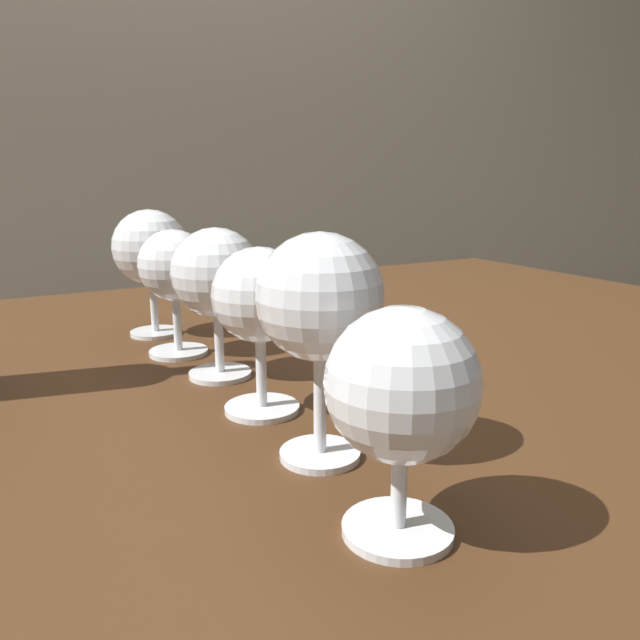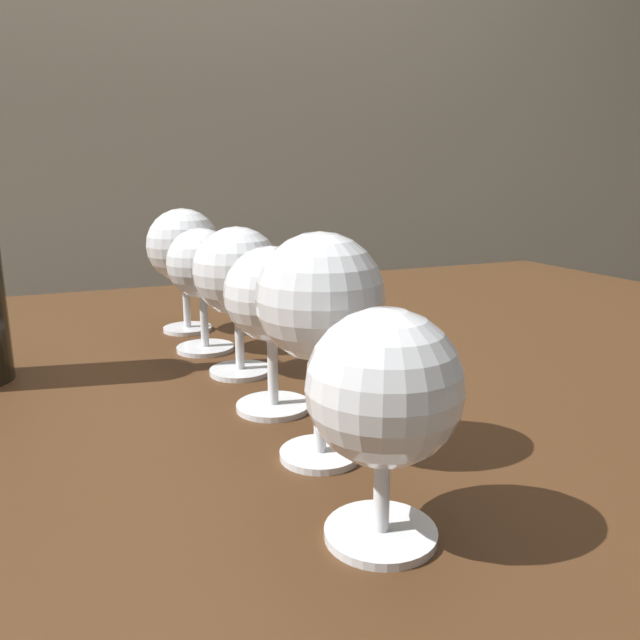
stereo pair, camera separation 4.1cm
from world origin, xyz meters
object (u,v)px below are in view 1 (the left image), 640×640
(wine_glass_pinot, at_px, (402,389))
(wine_glass_amber, at_px, (260,300))
(wine_glass_rose, at_px, (216,276))
(wine_glass_cabernet, at_px, (320,303))
(wine_glass_white, at_px, (174,269))
(wine_glass_port, at_px, (150,250))

(wine_glass_pinot, distance_m, wine_glass_amber, 0.20)
(wine_glass_pinot, bearing_deg, wine_glass_rose, 88.53)
(wine_glass_cabernet, height_order, wine_glass_amber, wine_glass_cabernet)
(wine_glass_pinot, height_order, wine_glass_cabernet, wine_glass_cabernet)
(wine_glass_pinot, relative_size, wine_glass_white, 0.94)
(wine_glass_white, bearing_deg, wine_glass_port, 90.31)
(wine_glass_white, bearing_deg, wine_glass_pinot, -89.15)
(wine_glass_pinot, height_order, wine_glass_port, wine_glass_port)
(wine_glass_cabernet, height_order, wine_glass_white, wine_glass_cabernet)
(wine_glass_pinot, bearing_deg, wine_glass_white, 90.85)
(wine_glass_amber, height_order, wine_glass_rose, wine_glass_rose)
(wine_glass_pinot, bearing_deg, wine_glass_cabernet, 85.72)
(wine_glass_pinot, bearing_deg, wine_glass_amber, 87.98)
(wine_glass_pinot, bearing_deg, wine_glass_port, 90.75)
(wine_glass_rose, xyz_separation_m, wine_glass_port, (-0.01, 0.19, 0.00))
(wine_glass_cabernet, xyz_separation_m, wine_glass_port, (-0.01, 0.39, -0.01))
(wine_glass_pinot, xyz_separation_m, wine_glass_amber, (0.01, 0.20, 0.01))
(wine_glass_amber, xyz_separation_m, wine_glass_port, (-0.01, 0.29, 0.01))
(wine_glass_pinot, relative_size, wine_glass_rose, 0.89)
(wine_glass_cabernet, relative_size, wine_glass_port, 1.04)
(wine_glass_amber, bearing_deg, wine_glass_cabernet, -89.67)
(wine_glass_amber, distance_m, wine_glass_port, 0.30)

